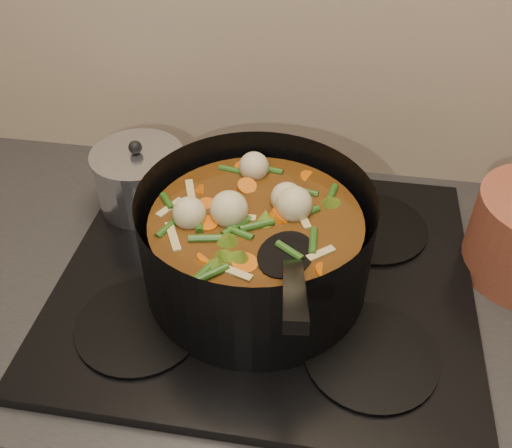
# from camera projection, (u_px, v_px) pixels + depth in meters

# --- Properties ---
(counter) EXTENTS (2.64, 0.64, 0.91)m
(counter) POSITION_uv_depth(u_px,v_px,m) (264.00, 431.00, 1.19)
(counter) COLOR brown
(counter) RESTS_ON ground
(stovetop) EXTENTS (0.62, 0.54, 0.03)m
(stovetop) POSITION_uv_depth(u_px,v_px,m) (266.00, 277.00, 0.88)
(stovetop) COLOR black
(stovetop) RESTS_ON counter
(stockpot) EXTENTS (0.35, 0.45, 0.24)m
(stockpot) POSITION_uv_depth(u_px,v_px,m) (256.00, 245.00, 0.81)
(stockpot) COLOR black
(stockpot) RESTS_ON stovetop
(saucepan) EXTENTS (0.15, 0.15, 0.13)m
(saucepan) POSITION_uv_depth(u_px,v_px,m) (140.00, 178.00, 0.97)
(saucepan) COLOR silver
(saucepan) RESTS_ON stovetop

